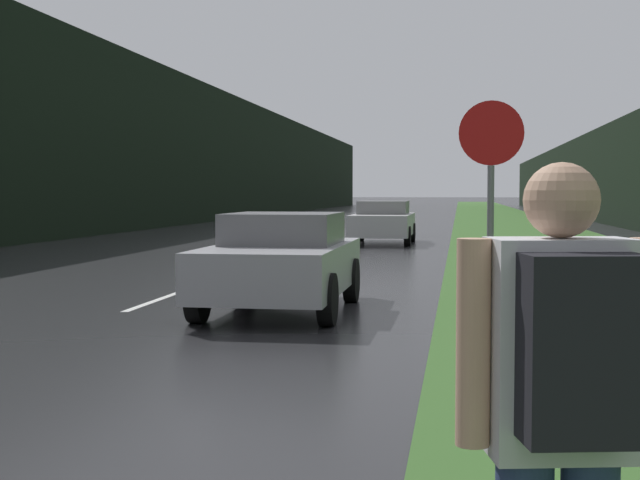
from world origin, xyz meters
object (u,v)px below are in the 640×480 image
(hitchhiker_with_backpack, at_px, (562,421))
(car_passing_far, at_px, (383,222))
(stop_sign, at_px, (491,202))
(car_passing_near, at_px, (282,261))

(hitchhiker_with_backpack, relative_size, car_passing_far, 0.39)
(stop_sign, relative_size, car_passing_far, 0.57)
(hitchhiker_with_backpack, xyz_separation_m, car_passing_far, (-2.86, 27.20, -0.31))
(hitchhiker_with_backpack, bearing_deg, car_passing_far, 84.30)
(hitchhiker_with_backpack, distance_m, car_passing_near, 10.32)
(stop_sign, bearing_deg, hitchhiker_with_backpack, -90.02)
(stop_sign, xyz_separation_m, hitchhiker_with_backpack, (-0.00, -6.58, -0.59))
(hitchhiker_with_backpack, distance_m, car_passing_far, 27.35)
(car_passing_near, bearing_deg, hitchhiker_with_backpack, 106.10)
(car_passing_near, distance_m, car_passing_far, 17.29)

